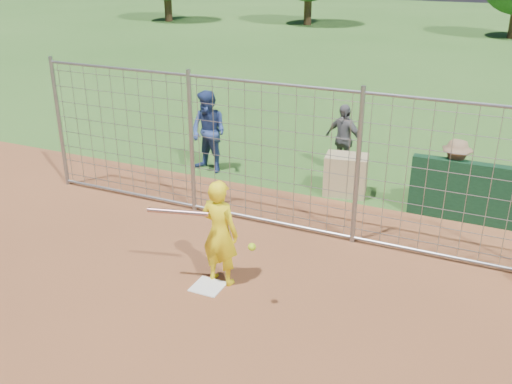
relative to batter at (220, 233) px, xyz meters
The scene contains 10 objects.
ground 0.80m from the batter, 163.03° to the right, with size 100.00×100.00×0.00m, color #2D591E.
home_plate 0.82m from the batter, 111.71° to the right, with size 0.43×0.43×0.02m, color silver.
dugout_wall 4.88m from the batter, 47.19° to the left, with size 2.60×0.20×1.10m, color #11381E.
batter is the anchor object (origin of this frame).
bystander_a 4.50m from the batter, 120.84° to the left, with size 0.85×0.67×1.76m, color navy.
bystander_b 4.98m from the batter, 86.32° to the left, with size 0.88×0.37×1.51m, color slate.
bystander_c 4.61m from the batter, 53.85° to the left, with size 0.92×0.53×1.43m, color #806245.
equipment_bin 3.95m from the batter, 79.36° to the left, with size 0.80×0.55×0.80m, color tan.
equipment_in_play 0.50m from the batter, 119.58° to the right, with size 1.67×0.36×0.27m.
backstop_fence 2.03m from the batter, 92.63° to the left, with size 9.08×0.08×2.60m.
Camera 1 is at (3.51, -6.24, 4.47)m, focal length 40.00 mm.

